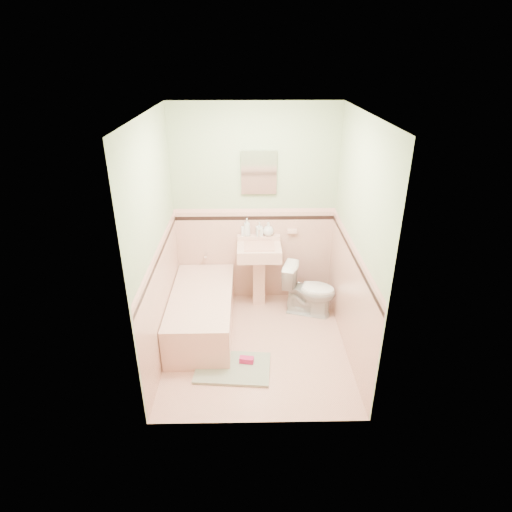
{
  "coord_description": "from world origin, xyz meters",
  "views": [
    {
      "loc": [
        -0.08,
        -3.88,
        3.0
      ],
      "look_at": [
        0.0,
        0.25,
        1.0
      ],
      "focal_mm": 29.9,
      "sensor_mm": 36.0,
      "label": 1
    }
  ],
  "objects_px": {
    "soap_bottle_right": "(268,229)",
    "toilet": "(309,290)",
    "bathtub": "(202,313)",
    "sink": "(259,276)",
    "soap_bottle_left": "(247,227)",
    "shoe": "(247,360)",
    "medicine_cabinet": "(259,172)",
    "soap_bottle_mid": "(259,229)",
    "bucket": "(298,298)"
  },
  "relations": [
    {
      "from": "bathtub",
      "to": "soap_bottle_right",
      "type": "bearing_deg",
      "value": 41.65
    },
    {
      "from": "soap_bottle_left",
      "to": "soap_bottle_right",
      "type": "relative_size",
      "value": 1.31
    },
    {
      "from": "sink",
      "to": "bathtub",
      "type": "bearing_deg",
      "value": -142.07
    },
    {
      "from": "sink",
      "to": "medicine_cabinet",
      "type": "xyz_separation_m",
      "value": [
        0.0,
        0.21,
        1.28
      ]
    },
    {
      "from": "medicine_cabinet",
      "to": "soap_bottle_right",
      "type": "bearing_deg",
      "value": -14.22
    },
    {
      "from": "soap_bottle_left",
      "to": "soap_bottle_right",
      "type": "height_order",
      "value": "soap_bottle_left"
    },
    {
      "from": "sink",
      "to": "shoe",
      "type": "height_order",
      "value": "sink"
    },
    {
      "from": "bathtub",
      "to": "shoe",
      "type": "bearing_deg",
      "value": -51.32
    },
    {
      "from": "bathtub",
      "to": "soap_bottle_mid",
      "type": "bearing_deg",
      "value": 45.94
    },
    {
      "from": "soap_bottle_mid",
      "to": "shoe",
      "type": "height_order",
      "value": "soap_bottle_mid"
    },
    {
      "from": "bucket",
      "to": "bathtub",
      "type": "bearing_deg",
      "value": -157.07
    },
    {
      "from": "sink",
      "to": "toilet",
      "type": "distance_m",
      "value": 0.65
    },
    {
      "from": "medicine_cabinet",
      "to": "soap_bottle_left",
      "type": "xyz_separation_m",
      "value": [
        -0.15,
        -0.03,
        -0.68
      ]
    },
    {
      "from": "soap_bottle_left",
      "to": "toilet",
      "type": "height_order",
      "value": "soap_bottle_left"
    },
    {
      "from": "soap_bottle_right",
      "to": "toilet",
      "type": "height_order",
      "value": "soap_bottle_right"
    },
    {
      "from": "medicine_cabinet",
      "to": "soap_bottle_mid",
      "type": "height_order",
      "value": "medicine_cabinet"
    },
    {
      "from": "toilet",
      "to": "soap_bottle_mid",
      "type": "bearing_deg",
      "value": 75.69
    },
    {
      "from": "bathtub",
      "to": "toilet",
      "type": "relative_size",
      "value": 2.3
    },
    {
      "from": "soap_bottle_right",
      "to": "shoe",
      "type": "distance_m",
      "value": 1.67
    },
    {
      "from": "bathtub",
      "to": "sink",
      "type": "distance_m",
      "value": 0.88
    },
    {
      "from": "shoe",
      "to": "bucket",
      "type": "bearing_deg",
      "value": 68.82
    },
    {
      "from": "sink",
      "to": "soap_bottle_right",
      "type": "distance_m",
      "value": 0.61
    },
    {
      "from": "bucket",
      "to": "sink",
      "type": "bearing_deg",
      "value": 176.93
    },
    {
      "from": "sink",
      "to": "toilet",
      "type": "bearing_deg",
      "value": -17.34
    },
    {
      "from": "toilet",
      "to": "shoe",
      "type": "relative_size",
      "value": 4.4
    },
    {
      "from": "soap_bottle_mid",
      "to": "soap_bottle_right",
      "type": "distance_m",
      "value": 0.11
    },
    {
      "from": "medicine_cabinet",
      "to": "bucket",
      "type": "bearing_deg",
      "value": -25.02
    },
    {
      "from": "soap_bottle_right",
      "to": "toilet",
      "type": "distance_m",
      "value": 0.91
    },
    {
      "from": "soap_bottle_mid",
      "to": "toilet",
      "type": "height_order",
      "value": "soap_bottle_mid"
    },
    {
      "from": "soap_bottle_right",
      "to": "shoe",
      "type": "xyz_separation_m",
      "value": [
        -0.28,
        -1.36,
        -0.93
      ]
    },
    {
      "from": "bathtub",
      "to": "shoe",
      "type": "relative_size",
      "value": 10.09
    },
    {
      "from": "sink",
      "to": "soap_bottle_mid",
      "type": "distance_m",
      "value": 0.6
    },
    {
      "from": "bathtub",
      "to": "shoe",
      "type": "height_order",
      "value": "bathtub"
    },
    {
      "from": "medicine_cabinet",
      "to": "soap_bottle_right",
      "type": "xyz_separation_m",
      "value": [
        0.12,
        -0.03,
        -0.71
      ]
    },
    {
      "from": "bathtub",
      "to": "sink",
      "type": "xyz_separation_m",
      "value": [
        0.68,
        0.53,
        0.2
      ]
    },
    {
      "from": "bucket",
      "to": "soap_bottle_mid",
      "type": "bearing_deg",
      "value": 157.53
    },
    {
      "from": "sink",
      "to": "shoe",
      "type": "xyz_separation_m",
      "value": [
        -0.16,
        -1.18,
        -0.36
      ]
    },
    {
      "from": "medicine_cabinet",
      "to": "shoe",
      "type": "distance_m",
      "value": 2.16
    },
    {
      "from": "soap_bottle_mid",
      "to": "toilet",
      "type": "relative_size",
      "value": 0.27
    },
    {
      "from": "sink",
      "to": "shoe",
      "type": "bearing_deg",
      "value": -97.73
    },
    {
      "from": "toilet",
      "to": "bucket",
      "type": "height_order",
      "value": "toilet"
    },
    {
      "from": "shoe",
      "to": "soap_bottle_right",
      "type": "bearing_deg",
      "value": 87.36
    },
    {
      "from": "soap_bottle_right",
      "to": "bucket",
      "type": "bearing_deg",
      "value": -28.0
    },
    {
      "from": "sink",
      "to": "bucket",
      "type": "distance_m",
      "value": 0.6
    },
    {
      "from": "soap_bottle_left",
      "to": "bucket",
      "type": "height_order",
      "value": "soap_bottle_left"
    },
    {
      "from": "soap_bottle_left",
      "to": "shoe",
      "type": "bearing_deg",
      "value": -90.51
    },
    {
      "from": "medicine_cabinet",
      "to": "bucket",
      "type": "relative_size",
      "value": 2.09
    },
    {
      "from": "soap_bottle_right",
      "to": "shoe",
      "type": "height_order",
      "value": "soap_bottle_right"
    },
    {
      "from": "sink",
      "to": "toilet",
      "type": "height_order",
      "value": "sink"
    },
    {
      "from": "medicine_cabinet",
      "to": "soap_bottle_left",
      "type": "relative_size",
      "value": 2.04
    }
  ]
}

